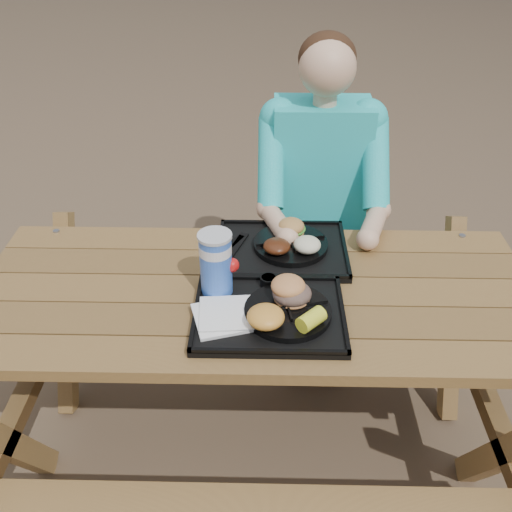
{
  "coord_description": "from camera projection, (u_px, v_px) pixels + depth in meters",
  "views": [
    {
      "loc": [
        0.03,
        -1.45,
        1.87
      ],
      "look_at": [
        0.0,
        0.0,
        0.88
      ],
      "focal_mm": 40.0,
      "sensor_mm": 36.0,
      "label": 1
    }
  ],
  "objects": [
    {
      "name": "plate_near",
      "position": [
        288.0,
        311.0,
        1.69
      ],
      "size": [
        0.26,
        0.26,
        0.02
      ],
      "primitive_type": "cylinder",
      "color": "black",
      "rests_on": "tray_near"
    },
    {
      "name": "burger",
      "position": [
        291.0,
        223.0,
        2.01
      ],
      "size": [
        0.1,
        0.1,
        0.09
      ],
      "primitive_type": null,
      "color": "#C08543",
      "rests_on": "plate_far"
    },
    {
      "name": "diner",
      "position": [
        317.0,
        216.0,
        2.43
      ],
      "size": [
        0.48,
        0.84,
        1.28
      ],
      "primitive_type": null,
      "color": "#1A87BA",
      "rests_on": "ground"
    },
    {
      "name": "tray_far",
      "position": [
        282.0,
        251.0,
        1.99
      ],
      "size": [
        0.45,
        0.35,
        0.02
      ],
      "primitive_type": "cube",
      "color": "black",
      "rests_on": "picnic_table"
    },
    {
      "name": "mac_cheese",
      "position": [
        266.0,
        317.0,
        1.61
      ],
      "size": [
        0.11,
        0.11,
        0.05
      ],
      "primitive_type": "ellipsoid",
      "color": "gold",
      "rests_on": "plate_near"
    },
    {
      "name": "napkin_stack",
      "position": [
        223.0,
        316.0,
        1.67
      ],
      "size": [
        0.2,
        0.2,
        0.02
      ],
      "primitive_type": "cube",
      "rotation": [
        0.0,
        0.0,
        0.29
      ],
      "color": "white",
      "rests_on": "tray_near"
    },
    {
      "name": "condiment_mustard",
      "position": [
        287.0,
        285.0,
        1.79
      ],
      "size": [
        0.05,
        0.05,
        0.03
      ],
      "primitive_type": "cylinder",
      "color": "gold",
      "rests_on": "tray_near"
    },
    {
      "name": "corn_cob",
      "position": [
        311.0,
        319.0,
        1.61
      ],
      "size": [
        0.12,
        0.12,
        0.05
      ],
      "primitive_type": null,
      "rotation": [
        0.0,
        0.0,
        0.78
      ],
      "color": "#F5FB34",
      "rests_on": "plate_near"
    },
    {
      "name": "sandwich",
      "position": [
        292.0,
        284.0,
        1.69
      ],
      "size": [
        0.11,
        0.11,
        0.11
      ],
      "primitive_type": null,
      "color": "#D7884B",
      "rests_on": "plate_near"
    },
    {
      "name": "tray_near",
      "position": [
        269.0,
        315.0,
        1.71
      ],
      "size": [
        0.45,
        0.35,
        0.02
      ],
      "primitive_type": "cube",
      "color": "black",
      "rests_on": "picnic_table"
    },
    {
      "name": "picnic_table",
      "position": [
        256.0,
        373.0,
        2.04
      ],
      "size": [
        1.8,
        1.49,
        0.75
      ],
      "primitive_type": null,
      "color": "#999999",
      "rests_on": "ground"
    },
    {
      "name": "soda_cup",
      "position": [
        216.0,
        265.0,
        1.73
      ],
      "size": [
        0.1,
        0.1,
        0.2
      ],
      "primitive_type": "cylinder",
      "color": "blue",
      "rests_on": "tray_near"
    },
    {
      "name": "plate_far",
      "position": [
        291.0,
        244.0,
        1.99
      ],
      "size": [
        0.26,
        0.26,
        0.02
      ],
      "primitive_type": "cylinder",
      "color": "black",
      "rests_on": "tray_far"
    },
    {
      "name": "ground",
      "position": [
        256.0,
        440.0,
        2.25
      ],
      "size": [
        60.0,
        60.0,
        0.0
      ],
      "primitive_type": "plane",
      "color": "#999999",
      "rests_on": "ground"
    },
    {
      "name": "condiment_bbq",
      "position": [
        268.0,
        281.0,
        1.8
      ],
      "size": [
        0.05,
        0.05,
        0.03
      ],
      "primitive_type": "cylinder",
      "color": "black",
      "rests_on": "tray_near"
    },
    {
      "name": "baked_beans",
      "position": [
        277.0,
        246.0,
        1.92
      ],
      "size": [
        0.09,
        0.09,
        0.04
      ],
      "primitive_type": "ellipsoid",
      "color": "#4A200E",
      "rests_on": "plate_far"
    },
    {
      "name": "potato_salad",
      "position": [
        307.0,
        245.0,
        1.92
      ],
      "size": [
        0.09,
        0.09,
        0.05
      ],
      "primitive_type": "ellipsoid",
      "color": "#EBE6C7",
      "rests_on": "plate_far"
    },
    {
      "name": "cutlery_far",
      "position": [
        236.0,
        246.0,
        2.0
      ],
      "size": [
        0.08,
        0.17,
        0.01
      ],
      "primitive_type": "cube",
      "rotation": [
        0.0,
        0.0,
        -0.33
      ],
      "color": "black",
      "rests_on": "tray_far"
    }
  ]
}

